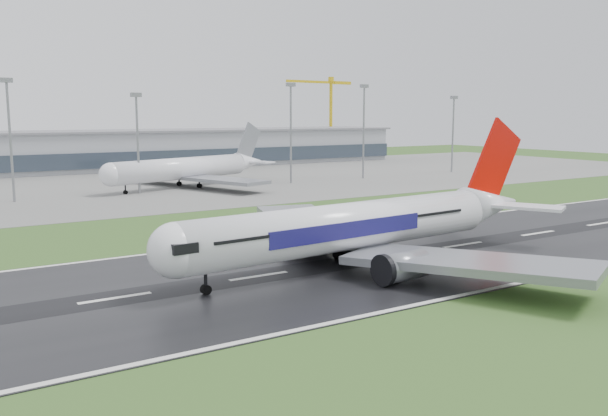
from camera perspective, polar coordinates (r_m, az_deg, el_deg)
ground at (r=112.71m, az=14.17°, el=-3.29°), size 520.00×520.00×0.00m
runway at (r=112.70m, az=14.17°, el=-3.26°), size 400.00×45.00×0.10m
apron at (r=217.50m, az=-10.31°, el=2.45°), size 400.00×130.00×0.08m
terminal at (r=273.39m, az=-15.07°, el=5.08°), size 240.00×36.00×15.00m
main_airliner at (r=94.64m, az=6.16°, el=1.16°), size 75.50×72.41×20.83m
parked_airliner at (r=197.61m, az=-10.54°, el=4.60°), size 80.12×77.34×18.85m
tower_crane at (r=334.93m, az=2.44°, el=8.23°), size 42.04×5.94×41.68m
floodmast_1 at (r=177.48m, az=-25.02°, el=5.34°), size 0.64×0.64×30.30m
floodmast_2 at (r=184.55m, az=-14.80°, el=5.46°), size 0.64×0.64×27.18m
floodmast_3 at (r=205.20m, az=-1.20°, el=6.58°), size 0.64×0.64×31.17m
floodmast_4 at (r=221.83m, az=5.41°, el=6.72°), size 0.64×0.64×31.36m
floodmast_5 at (r=250.45m, az=13.31°, el=6.36°), size 0.64×0.64×28.11m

